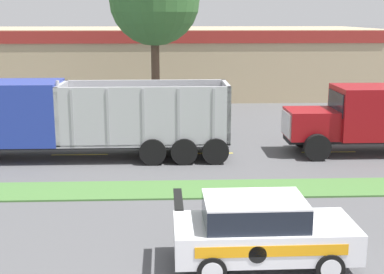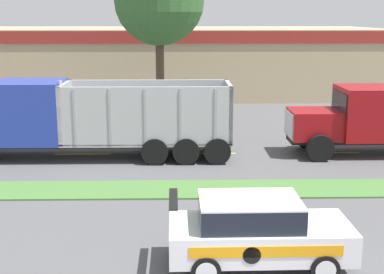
% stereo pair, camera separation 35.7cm
% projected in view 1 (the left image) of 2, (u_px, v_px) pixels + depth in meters
% --- Properties ---
extents(grass_verge, '(120.00, 1.92, 0.06)m').
position_uv_depth(grass_verge, '(214.00, 189.00, 18.25)').
color(grass_verge, '#477538').
rests_on(grass_verge, ground_plane).
extents(centre_line_3, '(2.40, 0.14, 0.01)m').
position_uv_depth(centre_line_3, '(80.00, 155.00, 22.86)').
color(centre_line_3, yellow).
rests_on(centre_line_3, ground_plane).
extents(centre_line_4, '(2.40, 0.14, 0.01)m').
position_uv_depth(centre_line_4, '(205.00, 153.00, 23.09)').
color(centre_line_4, yellow).
rests_on(centre_line_4, ground_plane).
extents(centre_line_5, '(2.40, 0.14, 0.01)m').
position_uv_depth(centre_line_5, '(329.00, 152.00, 23.31)').
color(centre_line_5, yellow).
rests_on(centre_line_5, ground_plane).
extents(dump_truck_mid, '(11.58, 2.72, 3.34)m').
position_uv_depth(dump_truck_mid, '(60.00, 120.00, 21.98)').
color(dump_truck_mid, black).
rests_on(dump_truck_mid, ground_plane).
extents(rally_car, '(4.28, 2.02, 1.71)m').
position_uv_depth(rally_car, '(261.00, 231.00, 12.59)').
color(rally_car, white).
rests_on(rally_car, ground_plane).
extents(store_building_backdrop, '(33.34, 12.10, 4.88)m').
position_uv_depth(store_building_backdrop, '(152.00, 60.00, 41.20)').
color(store_building_backdrop, tan).
rests_on(store_building_backdrop, ground_plane).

